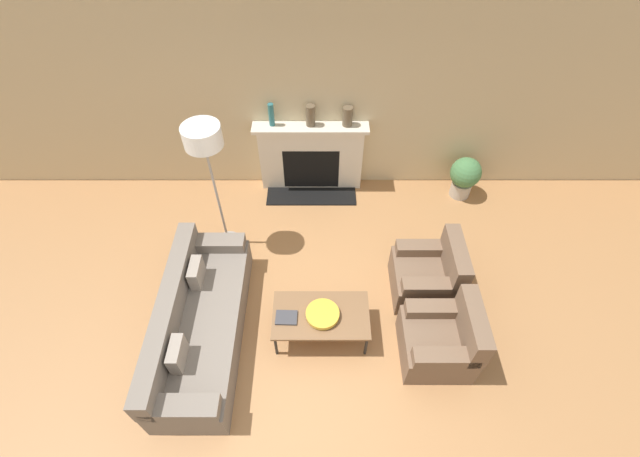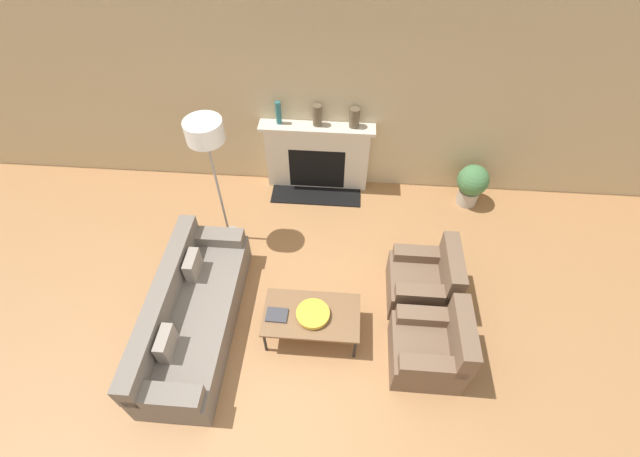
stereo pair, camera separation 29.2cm
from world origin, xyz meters
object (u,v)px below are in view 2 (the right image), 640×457
Objects in this scene: fireplace at (317,157)px; floor_lamp at (207,142)px; mantel_vase_center_left at (317,115)px; potted_plant at (472,183)px; couch at (192,314)px; mantel_vase_left at (278,113)px; mantel_vase_center_right at (354,118)px; armchair_near at (432,348)px; book at (277,315)px; bowl at (313,314)px; coffee_table at (312,316)px; armchair_far at (425,282)px.

floor_lamp reaches higher than fireplace.
potted_plant is at bearing -5.81° from mantel_vase_center_left.
potted_plant is (2.28, -0.23, -0.88)m from mantel_vase_center_left.
mantel_vase_left is (0.71, 2.61, 0.99)m from couch.
floor_lamp is (-1.15, -1.18, 1.10)m from fireplace.
couch is 7.97× the size of mantel_vase_center_right.
mantel_vase_center_right is (0.51, 0.00, -0.01)m from mantel_vase_center_left.
fireplace reaches higher than armchair_near.
book is (1.00, -0.01, 0.13)m from couch.
bowl is 2.73m from mantel_vase_center_left.
mantel_vase_center_right is at bearing 0.00° from mantel_vase_left.
armchair_far is at bearing 24.36° from coffee_table.
mantel_vase_left is at bearing 97.86° from book.
fireplace reaches higher than potted_plant.
armchair_near is 1.33m from bowl.
armchair_far is 0.78× the size of coffee_table.
mantel_vase_left reaches higher than fireplace.
mantel_vase_center_left is at bearing 86.26° from book.
armchair_near is at bearing -62.78° from mantel_vase_center_left.
fireplace is at bearing -143.34° from armchair_far.
couch is at bearing -93.65° from floor_lamp.
couch is 2.71m from armchair_near.
fireplace is 6.72× the size of book.
coffee_table is at bearing -75.36° from mantel_vase_left.
bowl is 3.18m from potted_plant.
potted_plant is at bearing 47.68° from coffee_table.
mantel_vase_left reaches higher than potted_plant.
fireplace is at bearing -152.61° from armchair_near.
mantel_vase_center_left is at bearing 93.48° from bowl.
mantel_vase_center_right is (0.35, 2.60, 0.80)m from bowl.
mantel_vase_center_left is (1.15, 1.20, -0.38)m from floor_lamp.
floor_lamp is 6.88× the size of mantel_vase_center_right.
coffee_table is at bearing 135.09° from bowl.
fireplace is 0.73× the size of couch.
armchair_far is 2.55× the size of mantel_vase_left.
coffee_table is 4.46× the size of book.
book reaches higher than coffee_table.
book is at bearing -97.18° from armchair_near.
book is at bearing -69.29° from armchair_far.
mantel_vase_left reaches higher than mantel_vase_center_right.
fireplace reaches higher than coffee_table.
coffee_table is 3.28× the size of mantel_vase_left.
bowl is (0.02, -0.02, 0.07)m from coffee_table.
mantel_vase_center_left is 0.46× the size of potted_plant.
potted_plant is (1.77, -0.23, -0.87)m from mantel_vase_center_right.
mantel_vase_left is (-0.67, 2.58, 0.90)m from coffee_table.
floor_lamp is 1.70m from mantel_vase_center_left.
coffee_table is 2.82m from mantel_vase_left.
potted_plant is at bearing 45.05° from book.
book is 0.13× the size of floor_lamp.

